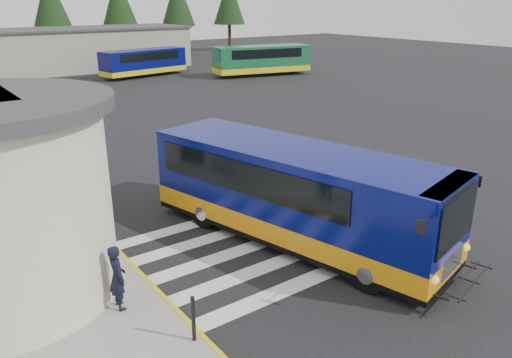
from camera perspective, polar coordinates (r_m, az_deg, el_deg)
ground at (r=15.89m, az=-0.28°, el=-6.02°), size 140.00×140.00×0.00m
curb_strip at (r=17.57m, az=-19.02°, el=-4.26°), size 0.12×34.00×0.16m
crosswalk at (r=15.04m, az=-0.04°, el=-7.56°), size 8.00×5.35×0.01m
depot_building at (r=55.69m, az=-21.71°, el=13.55°), size 26.40×8.40×4.20m
tree_line at (r=63.30m, az=-24.04°, el=18.12°), size 58.40×4.40×10.00m
transit_bus at (r=14.90m, az=4.59°, el=-2.12°), size 5.26×10.48×2.87m
pedestrian_a at (r=12.04m, az=-15.56°, el=-10.77°), size 0.41×0.60×1.59m
pedestrian_b at (r=13.12m, az=-22.48°, el=-8.70°), size 0.94×1.02×1.69m
bollard at (r=10.84m, az=-7.17°, el=-15.57°), size 0.09×0.09×1.06m
far_bus_a at (r=49.60m, az=-12.72°, el=12.99°), size 8.60×3.82×2.15m
far_bus_b at (r=49.04m, az=0.67°, el=13.57°), size 9.60×4.41×2.39m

